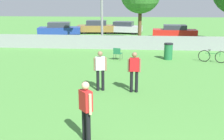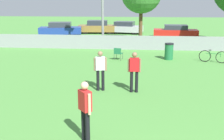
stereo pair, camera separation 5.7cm
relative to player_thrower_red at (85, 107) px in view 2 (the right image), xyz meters
The scene contains 11 objects.
fence_backline 14.88m from the player_thrower_red, 81.69° to the left, with size 25.41×0.07×1.21m.
player_thrower_red is the anchor object (origin of this frame).
player_receiver_white 4.47m from the player_thrower_red, 92.62° to the left, with size 0.54×0.28×1.72m.
player_defender_red 4.55m from the player_thrower_red, 74.30° to the left, with size 0.55×0.23×1.72m.
folding_chair_sideline 10.80m from the player_thrower_red, 89.60° to the left, with size 0.58×0.59×0.80m.
bicycle_sideline 12.21m from the player_thrower_red, 60.51° to the left, with size 1.66×0.62×0.79m.
trash_bin 11.73m from the player_thrower_red, 73.43° to the left, with size 0.58×0.58×1.07m.
parked_car_blue 23.97m from the player_thrower_red, 107.27° to the left, with size 4.72×2.54×1.43m.
parked_car_tan 25.52m from the player_thrower_red, 97.64° to the left, with size 4.46×2.08×1.47m.
parked_car_silver 25.25m from the player_thrower_red, 90.67° to the left, with size 4.36×2.43×1.37m.
parked_car_red 22.78m from the player_thrower_red, 77.10° to the left, with size 4.49×1.94×1.30m.
Camera 2 is at (-0.75, -3.66, 3.81)m, focal length 45.00 mm.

